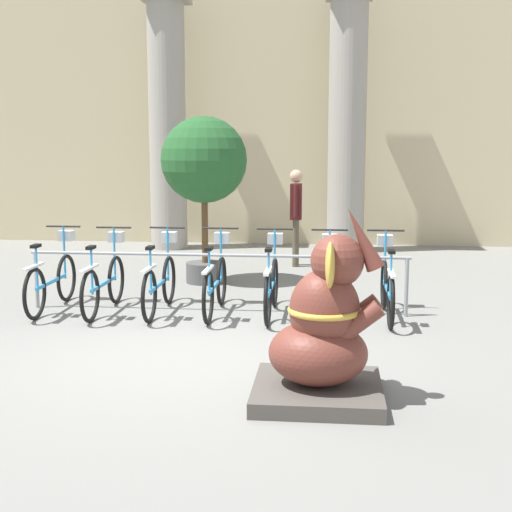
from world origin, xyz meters
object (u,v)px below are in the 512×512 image
at_px(bicycle_1, 105,281).
at_px(bicycle_2, 160,281).
at_px(elephant_statue, 323,334).
at_px(bicycle_6, 387,286).
at_px(bicycle_4, 272,284).
at_px(bicycle_3, 216,282).
at_px(bicycle_5, 329,285).
at_px(bicycle_0, 52,279).
at_px(person_pedestrian, 296,208).
at_px(potted_tree, 204,165).

xyz_separation_m(bicycle_1, bicycle_2, (0.73, 0.05, 0.00)).
xyz_separation_m(bicycle_2, elephant_statue, (2.14, -3.02, 0.16)).
bearing_deg(bicycle_6, bicycle_4, 179.84).
xyz_separation_m(bicycle_6, elephant_statue, (-0.77, -3.00, 0.16)).
height_order(bicycle_4, bicycle_6, same).
xyz_separation_m(bicycle_3, elephant_statue, (1.41, -3.02, 0.16)).
height_order(bicycle_5, elephant_statue, elephant_statue).
xyz_separation_m(bicycle_0, person_pedestrian, (3.03, 3.75, 0.63)).
bearing_deg(bicycle_5, bicycle_3, 178.44).
relative_size(bicycle_1, potted_tree, 0.67).
relative_size(bicycle_0, bicycle_2, 1.00).
xyz_separation_m(bicycle_1, elephant_statue, (2.86, -2.96, 0.16)).
bearing_deg(bicycle_3, person_pedestrian, 77.25).
xyz_separation_m(person_pedestrian, potted_tree, (-1.35, -1.71, 0.80)).
bearing_deg(bicycle_1, bicycle_2, 4.17).
relative_size(bicycle_5, bicycle_6, 1.00).
bearing_deg(elephant_statue, bicycle_3, 115.01).
bearing_deg(bicycle_0, bicycle_1, -4.62).
distance_m(bicycle_2, potted_tree, 2.52).
bearing_deg(person_pedestrian, bicycle_2, -112.72).
relative_size(bicycle_0, potted_tree, 0.67).
bearing_deg(potted_tree, bicycle_5, -46.96).
relative_size(bicycle_6, person_pedestrian, 1.01).
bearing_deg(bicycle_1, bicycle_0, 175.38).
relative_size(bicycle_0, person_pedestrian, 1.01).
xyz_separation_m(bicycle_1, person_pedestrian, (2.30, 3.81, 0.63)).
bearing_deg(bicycle_6, bicycle_5, -178.61).
height_order(bicycle_1, bicycle_2, same).
height_order(bicycle_3, elephant_statue, elephant_statue).
distance_m(bicycle_2, elephant_statue, 3.70).
bearing_deg(potted_tree, bicycle_2, -96.35).
relative_size(bicycle_3, bicycle_4, 1.00).
height_order(bicycle_0, bicycle_5, same).
height_order(bicycle_5, person_pedestrian, person_pedestrian).
bearing_deg(bicycle_5, elephant_statue, -90.81).
bearing_deg(bicycle_1, bicycle_4, 1.09).
height_order(bicycle_2, bicycle_3, same).
bearing_deg(bicycle_1, person_pedestrian, 58.90).
xyz_separation_m(elephant_statue, potted_tree, (-1.91, 5.07, 1.27)).
distance_m(bicycle_4, potted_tree, 2.80).
height_order(elephant_statue, person_pedestrian, person_pedestrian).
bearing_deg(bicycle_2, potted_tree, 83.65).
bearing_deg(elephant_statue, potted_tree, 110.61).
bearing_deg(bicycle_3, bicycle_4, -1.41).
xyz_separation_m(bicycle_3, bicycle_6, (2.18, -0.02, 0.00)).
bearing_deg(bicycle_5, bicycle_1, -179.61).
bearing_deg(person_pedestrian, elephant_statue, -85.27).
distance_m(bicycle_1, bicycle_3, 1.45).
bearing_deg(bicycle_4, bicycle_1, -178.91).
height_order(bicycle_3, bicycle_5, same).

